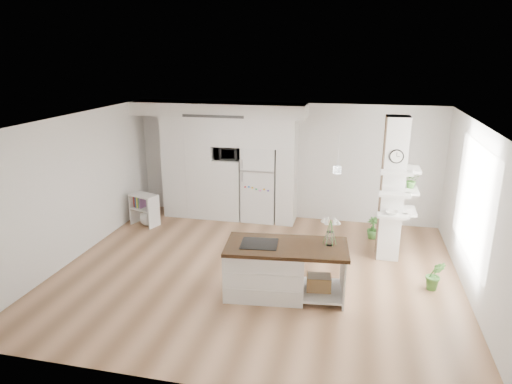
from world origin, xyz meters
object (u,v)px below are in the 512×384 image
at_px(refrigerator, 260,183).
at_px(kitchen_island, 273,268).
at_px(bookshelf, 145,212).
at_px(floor_plant_a, 435,275).

height_order(refrigerator, kitchen_island, refrigerator).
bearing_deg(refrigerator, bookshelf, -158.77).
bearing_deg(floor_plant_a, refrigerator, 143.12).
bearing_deg(floor_plant_a, bookshelf, 164.17).
height_order(kitchen_island, floor_plant_a, kitchen_island).
height_order(refrigerator, bookshelf, refrigerator).
bearing_deg(kitchen_island, refrigerator, 99.74).
xyz_separation_m(kitchen_island, bookshelf, (-3.39, 2.40, -0.14)).
height_order(refrigerator, floor_plant_a, refrigerator).
distance_m(refrigerator, bookshelf, 2.69).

